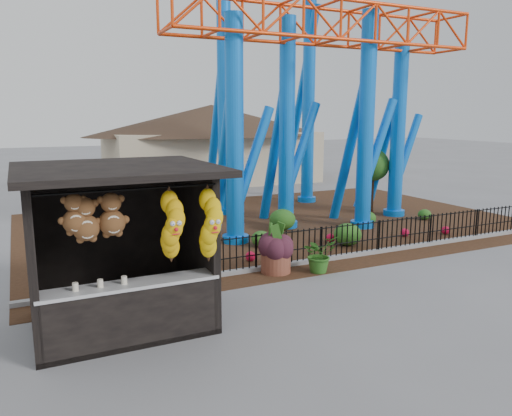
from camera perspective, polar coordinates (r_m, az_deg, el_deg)
name	(u,v)px	position (r m, az deg, el deg)	size (l,w,h in m)	color
ground	(285,318)	(10.28, 3.32, -12.49)	(120.00, 120.00, 0.00)	slate
mulch_bed	(275,223)	(18.83, 2.23, -1.71)	(18.00, 12.00, 0.02)	#331E11
curb	(356,255)	(14.71, 11.39, -5.24)	(18.00, 0.18, 0.12)	gray
prize_booth	(122,251)	(9.65, -15.11, -4.79)	(3.50, 3.40, 3.12)	black
picket_fence	(382,236)	(15.15, 14.18, -3.18)	(12.20, 0.06, 1.00)	black
roller_coaster	(301,48)	(19.29, 5.13, 17.78)	(11.00, 6.37, 10.82)	blue
terracotta_planter	(276,262)	(12.96, 2.27, -6.15)	(0.77, 0.77, 0.59)	brown
planter_foliage	(276,239)	(12.79, 2.29, -3.52)	(0.70, 0.70, 0.64)	#371621
potted_plant	(319,254)	(13.03, 7.25, -5.23)	(0.88, 0.76, 0.98)	#1E5418
landscaping	(323,226)	(17.00, 7.62, -2.04)	(8.84, 3.63, 0.74)	#265519
pavilion	(212,131)	(30.19, -5.09, 8.77)	(15.00, 15.00, 4.80)	#BFAD8C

